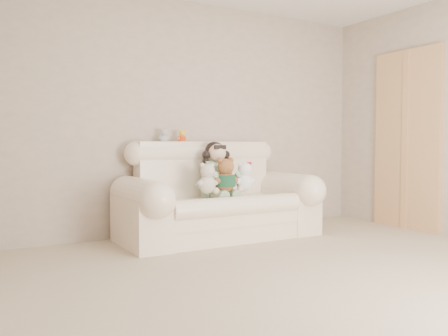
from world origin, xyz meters
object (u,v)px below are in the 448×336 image
Objects in this scene: sofa at (219,190)px; seated_child at (217,169)px; brown_teddy at (225,172)px; white_cat at (244,174)px; cream_teddy at (207,175)px.

seated_child is (0.01, 0.08, 0.21)m from sofa.
seated_child is at bearing 88.00° from brown_teddy.
cream_teddy is at bearing 171.11° from white_cat.
brown_teddy is at bearing -10.32° from cream_teddy.
white_cat is at bearing -10.34° from cream_teddy.
white_cat is at bearing -30.07° from sofa.
brown_teddy is 1.16× the size of cream_teddy.
cream_teddy is at bearing -148.71° from sofa.
brown_teddy reaches higher than white_cat.
seated_child reaches higher than white_cat.
sofa is at bearing -100.48° from seated_child.
cream_teddy is (-0.44, 0.00, -0.00)m from white_cat.
seated_child is at bearing 33.02° from cream_teddy.
cream_teddy is at bearing -178.63° from brown_teddy.
brown_teddy is 0.21m from cream_teddy.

